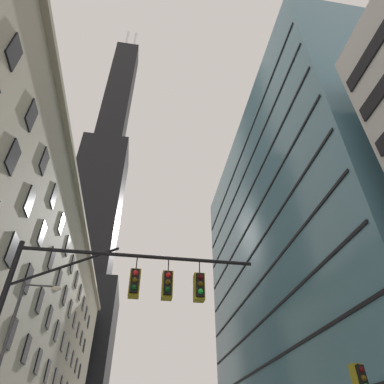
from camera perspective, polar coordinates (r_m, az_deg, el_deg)
dark_skyscraper at (r=109.68m, az=-17.08°, el=-7.52°), size 22.76×22.76×179.62m
glass_office_midrise at (r=46.33m, az=21.37°, el=-9.91°), size 19.30×42.00×41.76m
traffic_signal_mast at (r=12.93m, az=-12.07°, el=-17.12°), size 9.06×0.63×7.43m
street_lamppost at (r=20.99m, az=-28.49°, el=-22.55°), size 2.16×0.32×8.75m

